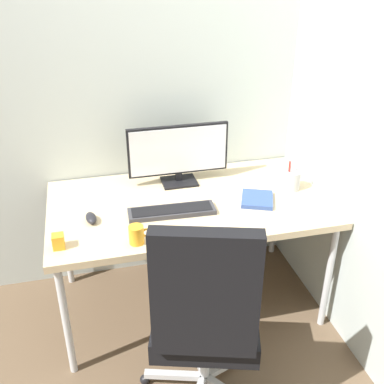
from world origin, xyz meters
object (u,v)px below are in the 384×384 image
at_px(mouse, 91,218).
at_px(coffee_mug, 137,235).
at_px(monitor, 178,153).
at_px(notebook, 257,199).
at_px(desk_clamp_accessory, 58,241).
at_px(pen_holder, 291,180).
at_px(office_chair, 205,315).
at_px(keyboard, 172,211).

distance_m(mouse, coffee_mug, 0.31).
xyz_separation_m(monitor, notebook, (0.36, -0.33, -0.17)).
bearing_deg(mouse, desk_clamp_accessory, -137.31).
relative_size(pen_holder, coffee_mug, 1.81).
bearing_deg(notebook, office_chair, -104.49).
distance_m(pen_holder, notebook, 0.26).
distance_m(keyboard, pen_holder, 0.72).
distance_m(office_chair, keyboard, 0.63).
distance_m(monitor, pen_holder, 0.66).
distance_m(monitor, mouse, 0.64).
distance_m(office_chair, notebook, 0.79).
distance_m(monitor, notebook, 0.52).
relative_size(office_chair, pen_holder, 5.51).
bearing_deg(notebook, keyboard, -156.06).
distance_m(mouse, desk_clamp_accessory, 0.25).
bearing_deg(keyboard, coffee_mug, -133.51).
relative_size(mouse, coffee_mug, 0.99).
bearing_deg(desk_clamp_accessory, notebook, 10.52).
bearing_deg(pen_holder, monitor, 158.51).
height_order(mouse, pen_holder, pen_holder).
height_order(monitor, mouse, monitor).
relative_size(office_chair, monitor, 1.83).
relative_size(office_chair, desk_clamp_accessory, 14.93).
xyz_separation_m(keyboard, notebook, (0.48, 0.02, -0.00)).
bearing_deg(mouse, coffee_mug, -59.23).
height_order(notebook, desk_clamp_accessory, desk_clamp_accessory).
xyz_separation_m(keyboard, pen_holder, (0.71, 0.11, 0.04)).
height_order(office_chair, coffee_mug, office_chair).
distance_m(mouse, pen_holder, 1.13).
distance_m(keyboard, mouse, 0.41).
distance_m(notebook, coffee_mug, 0.73).
xyz_separation_m(mouse, desk_clamp_accessory, (-0.16, -0.20, 0.01)).
height_order(office_chair, notebook, office_chair).
relative_size(monitor, desk_clamp_accessory, 8.17).
xyz_separation_m(monitor, mouse, (-0.52, -0.33, -0.17)).
bearing_deg(office_chair, pen_holder, 45.61).
relative_size(keyboard, pen_holder, 2.37).
xyz_separation_m(keyboard, mouse, (-0.41, 0.02, 0.01)).
bearing_deg(keyboard, pen_holder, 8.66).
xyz_separation_m(keyboard, coffee_mug, (-0.21, -0.22, 0.03)).
distance_m(keyboard, desk_clamp_accessory, 0.59).
xyz_separation_m(monitor, keyboard, (-0.11, -0.34, -0.17)).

